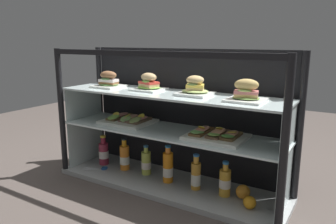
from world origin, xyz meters
The scene contains 22 objects.
ground_plane centered at (0.00, 0.00, -0.01)m, with size 6.00×6.00×0.02m, color #4D443F.
case_base_deck centered at (0.00, 0.00, 0.02)m, with size 1.54×0.43×0.03m, color #A1A4A4.
case_frame centered at (0.00, 0.11, 0.49)m, with size 1.54×0.43×0.89m.
riser_lower_tier centered at (0.00, 0.00, 0.20)m, with size 1.46×0.35×0.34m.
shelf_lower_glass centered at (0.00, 0.00, 0.38)m, with size 1.48×0.37×0.01m, color silver.
riser_upper_tier centered at (0.00, 0.00, 0.50)m, with size 1.46×0.35×0.23m.
shelf_upper_glass centered at (0.00, 0.00, 0.62)m, with size 1.48×0.37×0.01m, color silver.
plated_roll_sandwich_left_of_center centered at (-0.49, 0.01, 0.66)m, with size 0.19×0.19×0.11m.
plated_roll_sandwich_near_left_corner centered at (-0.17, 0.04, 0.67)m, with size 0.19×0.19×0.11m.
plated_roll_sandwich_center centered at (0.18, 0.02, 0.66)m, with size 0.20×0.20×0.12m.
plated_roll_sandwich_far_right centered at (0.50, -0.01, 0.67)m, with size 0.20×0.20×0.12m.
open_sandwich_tray_right_of_center centered at (-0.34, 0.03, 0.40)m, with size 0.34×0.28×0.07m.
open_sandwich_tray_far_left centered at (0.33, 0.00, 0.40)m, with size 0.34×0.28×0.06m.
juice_bottle_tucked_behind centered at (-0.57, 0.02, 0.12)m, with size 0.07×0.07×0.22m.
juice_bottle_front_left_end centered at (-0.37, 0.02, 0.12)m, with size 0.07×0.07×0.23m.
juice_bottle_near_post centered at (-0.19, 0.03, 0.11)m, with size 0.07×0.07×0.21m.
juice_bottle_back_right centered at (0.00, 0.00, 0.13)m, with size 0.07×0.07×0.25m.
juice_bottle_back_left centered at (0.20, 0.00, 0.12)m, with size 0.06×0.06×0.23m.
juice_bottle_front_fourth centered at (0.39, 0.01, 0.12)m, with size 0.07×0.07×0.21m.
orange_fruit_beside_bottles centered at (0.57, -0.07, 0.07)m, with size 0.07×0.07×0.07m, color orange.
orange_fruit_near_left_post centered at (0.50, 0.03, 0.08)m, with size 0.08×0.08×0.08m, color orange.
kitchen_scissors centered at (-0.52, -0.07, 0.04)m, with size 0.17×0.13×0.01m.
Camera 1 is at (1.04, -1.70, 0.94)m, focal length 34.83 mm.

